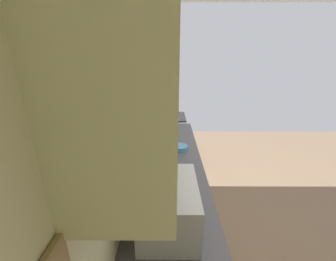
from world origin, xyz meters
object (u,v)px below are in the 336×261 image
at_px(microwave, 169,205).
at_px(bowl, 180,147).
at_px(oven_range, 169,140).
at_px(kettle, 184,177).

relative_size(microwave, bowl, 2.69).
distance_m(microwave, bowl, 1.18).
bearing_deg(bowl, microwave, 173.62).
height_order(oven_range, kettle, oven_range).
xyz_separation_m(bowl, kettle, (-0.70, -0.00, 0.03)).
relative_size(oven_range, kettle, 6.24).
relative_size(microwave, kettle, 2.95).
bearing_deg(oven_range, microwave, -179.99).
bearing_deg(bowl, oven_range, 5.46).
bearing_deg(kettle, bowl, 0.00).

